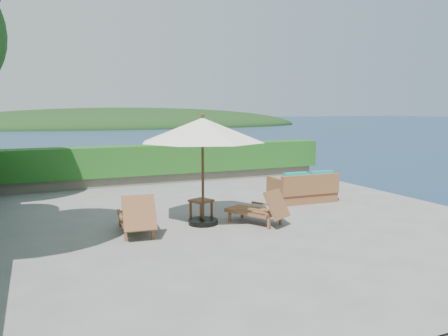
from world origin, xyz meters
name	(u,v)px	position (x,y,z in m)	size (l,w,h in m)	color
ground	(226,218)	(0.00, 0.00, 0.00)	(12.00, 12.00, 0.00)	gray
foundation	(226,280)	(0.00, 0.00, -1.55)	(12.00, 12.00, 3.00)	#60574C
ocean	(226,336)	(0.00, 0.00, -3.00)	(600.00, 600.00, 0.00)	#173047
offshore_island	(128,126)	(25.00, 140.00, -3.00)	(126.00, 57.60, 12.60)	black
planter_wall_far	(163,178)	(0.00, 5.60, 0.18)	(12.00, 0.60, 0.36)	gray
hedge_far	(162,159)	(0.00, 5.60, 0.85)	(12.40, 0.90, 1.00)	#154614
patio_umbrella	(203,131)	(-0.69, -0.30, 2.11)	(3.09, 3.09, 2.50)	black
lounge_left	(136,216)	(-2.25, -0.50, 0.38)	(0.79, 1.61, 0.90)	brown
lounge_right	(260,209)	(0.49, -0.81, 0.35)	(1.20, 1.54, 0.83)	brown
side_table	(201,203)	(-0.59, 0.11, 0.40)	(0.60, 0.60, 0.48)	brown
wicker_loveseat	(303,190)	(2.77, 0.86, 0.35)	(1.85, 0.98, 0.89)	brown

